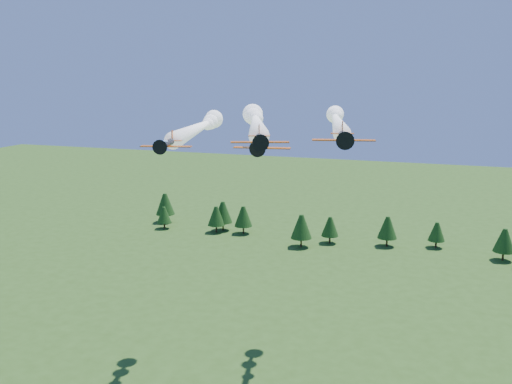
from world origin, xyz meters
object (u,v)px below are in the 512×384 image
(plane_left, at_px, (201,127))
(plane_right, at_px, (336,120))
(plane_slot, at_px, (262,145))
(plane_lead, at_px, (256,121))

(plane_left, height_order, plane_right, plane_right)
(plane_right, xyz_separation_m, plane_slot, (-6.39, -24.27, -1.97))
(plane_right, relative_size, plane_slot, 5.43)
(plane_lead, xyz_separation_m, plane_left, (-13.43, 8.44, -2.00))
(plane_lead, relative_size, plane_slot, 4.53)
(plane_lead, relative_size, plane_left, 0.95)
(plane_left, relative_size, plane_right, 0.88)
(plane_lead, bearing_deg, plane_slot, -83.68)
(plane_left, height_order, plane_slot, plane_left)
(plane_slot, bearing_deg, plane_lead, 107.15)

